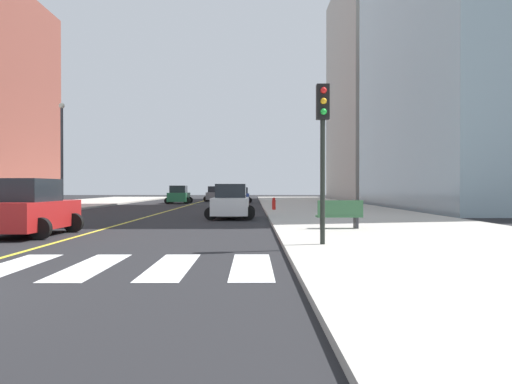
# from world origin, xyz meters

# --- Properties ---
(sidewalk_kerb_east) EXTENTS (10.00, 120.00, 0.15)m
(sidewalk_kerb_east) POSITION_xyz_m (12.20, 20.00, 0.07)
(sidewalk_kerb_east) COLOR #B2ADA3
(sidewalk_kerb_east) RESTS_ON ground
(lane_divider_paint) EXTENTS (0.16, 80.00, 0.01)m
(lane_divider_paint) POSITION_xyz_m (0.00, 40.00, 0.01)
(lane_divider_paint) COLOR yellow
(lane_divider_paint) RESTS_ON ground
(parking_garage_concrete) EXTENTS (18.00, 24.00, 30.44)m
(parking_garage_concrete) POSITION_xyz_m (27.27, 64.02, 15.22)
(parking_garage_concrete) COLOR #B2ADA3
(parking_garage_concrete) RESTS_ON ground
(car_gray_nearest) EXTENTS (2.65, 4.23, 1.89)m
(car_gray_nearest) POSITION_xyz_m (1.61, 56.84, 0.88)
(car_gray_nearest) COLOR slate
(car_gray_nearest) RESTS_ON ground
(car_white_second) EXTENTS (2.77, 4.41, 1.96)m
(car_white_second) POSITION_xyz_m (5.09, 21.65, 0.92)
(car_white_second) COLOR silver
(car_white_second) RESTS_ON ground
(car_blue_third) EXTENTS (2.55, 4.01, 1.77)m
(car_blue_third) POSITION_xyz_m (4.99, 51.57, 0.83)
(car_blue_third) COLOR #2D479E
(car_blue_third) RESTS_ON ground
(car_green_fourth) EXTENTS (2.76, 4.39, 1.95)m
(car_green_fourth) POSITION_xyz_m (-1.63, 47.98, 0.91)
(car_green_fourth) COLOR #236B42
(car_green_fourth) RESTS_ON ground
(car_red_sixth) EXTENTS (3.04, 4.75, 2.09)m
(car_red_sixth) POSITION_xyz_m (-1.89, 11.33, 0.98)
(car_red_sixth) COLOR red
(car_red_sixth) RESTS_ON ground
(traffic_light_near_corner) EXTENTS (0.36, 0.41, 4.56)m
(traffic_light_near_corner) POSITION_xyz_m (8.32, 7.15, 3.37)
(traffic_light_near_corner) COLOR black
(traffic_light_near_corner) RESTS_ON sidewalk_kerb_east
(park_bench) EXTENTS (1.82, 0.64, 1.12)m
(park_bench) POSITION_xyz_m (9.75, 12.74, 0.69)
(park_bench) COLOR #33603D
(park_bench) RESTS_ON sidewalk_kerb_east
(fire_hydrant) EXTENTS (0.26, 0.26, 0.89)m
(fire_hydrant) POSITION_xyz_m (7.86, 29.79, 0.58)
(fire_hydrant) COLOR red
(fire_hydrant) RESTS_ON sidewalk_kerb_east
(street_lamp) EXTENTS (0.44, 0.44, 7.95)m
(street_lamp) POSITION_xyz_m (-7.95, 31.08, 4.80)
(street_lamp) COLOR #38383D
(street_lamp) RESTS_ON sidewalk_kerb_west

